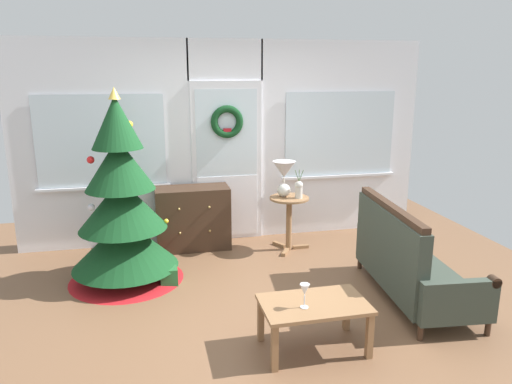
# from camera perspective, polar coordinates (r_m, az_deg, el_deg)

# --- Properties ---
(ground_plane) EXTENTS (6.76, 6.76, 0.00)m
(ground_plane) POSITION_cam_1_polar(r_m,az_deg,el_deg) (4.71, 0.88, -13.56)
(ground_plane) COLOR brown
(back_wall_with_door) EXTENTS (5.20, 0.19, 2.55)m
(back_wall_with_door) POSITION_cam_1_polar(r_m,az_deg,el_deg) (6.28, -3.50, 5.84)
(back_wall_with_door) COLOR white
(back_wall_with_door) RESTS_ON ground
(christmas_tree) EXTENTS (1.20, 1.20, 2.02)m
(christmas_tree) POSITION_cam_1_polar(r_m,az_deg,el_deg) (5.25, -15.32, -2.40)
(christmas_tree) COLOR #4C331E
(christmas_tree) RESTS_ON ground
(dresser_cabinet) EXTENTS (0.90, 0.45, 0.78)m
(dresser_cabinet) POSITION_cam_1_polar(r_m,az_deg,el_deg) (6.13, -7.37, -3.02)
(dresser_cabinet) COLOR #3D281C
(dresser_cabinet) RESTS_ON ground
(settee_sofa) EXTENTS (0.85, 1.70, 0.96)m
(settee_sofa) POSITION_cam_1_polar(r_m,az_deg,el_deg) (4.99, 17.14, -7.79)
(settee_sofa) COLOR #3D281C
(settee_sofa) RESTS_ON ground
(side_table) EXTENTS (0.50, 0.48, 0.67)m
(side_table) POSITION_cam_1_polar(r_m,az_deg,el_deg) (6.01, 3.88, -2.40)
(side_table) COLOR #8E6642
(side_table) RESTS_ON ground
(table_lamp) EXTENTS (0.28, 0.28, 0.44)m
(table_lamp) POSITION_cam_1_polar(r_m,az_deg,el_deg) (5.91, 3.29, 2.12)
(table_lamp) COLOR silver
(table_lamp) RESTS_ON side_table
(flower_vase) EXTENTS (0.11, 0.10, 0.35)m
(flower_vase) POSITION_cam_1_polar(r_m,az_deg,el_deg) (5.90, 5.02, 0.40)
(flower_vase) COLOR beige
(flower_vase) RESTS_ON side_table
(coffee_table) EXTENTS (0.84, 0.53, 0.41)m
(coffee_table) POSITION_cam_1_polar(r_m,az_deg,el_deg) (3.99, 6.78, -13.46)
(coffee_table) COLOR #8E6642
(coffee_table) RESTS_ON ground
(wine_glass) EXTENTS (0.08, 0.08, 0.20)m
(wine_glass) POSITION_cam_1_polar(r_m,az_deg,el_deg) (3.82, 5.70, -11.38)
(wine_glass) COLOR silver
(wine_glass) RESTS_ON coffee_table
(gift_box) EXTENTS (0.18, 0.16, 0.18)m
(gift_box) POSITION_cam_1_polar(r_m,az_deg,el_deg) (5.25, -10.12, -9.64)
(gift_box) COLOR #266633
(gift_box) RESTS_ON ground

